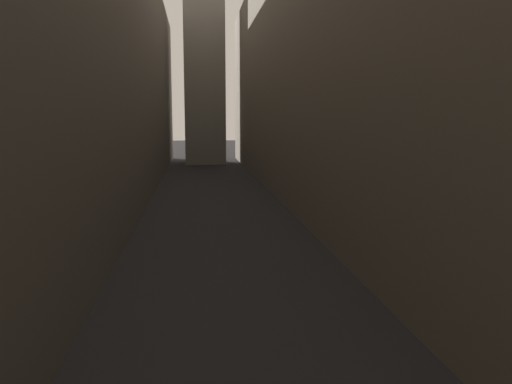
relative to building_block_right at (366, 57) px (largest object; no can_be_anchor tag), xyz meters
The scene contains 3 objects.
ground_plane 16.57m from the building_block_right, behind, with size 264.00×264.00×0.00m, color #232326.
building_block_left 22.31m from the building_block_right, behind, with size 10.52×108.00×22.35m, color #60594F.
building_block_right is the anchor object (origin of this frame).
Camera 1 is at (-1.53, 9.75, 7.05)m, focal length 37.14 mm.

